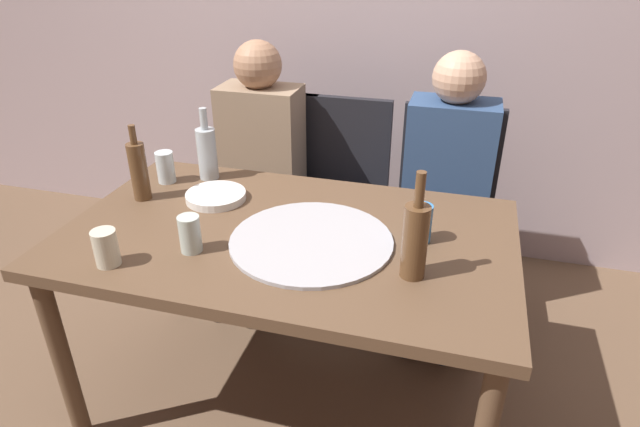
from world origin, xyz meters
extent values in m
plane|color=brown|center=(0.00, 0.00, 0.00)|extent=(8.00, 8.00, 0.00)
cube|color=brown|center=(0.00, 0.00, 0.70)|extent=(1.43, 0.86, 0.04)
cylinder|color=brown|center=(-0.66, -0.37, 0.34)|extent=(0.06, 0.06, 0.68)
cylinder|color=brown|center=(-0.66, 0.37, 0.34)|extent=(0.06, 0.06, 0.68)
cylinder|color=brown|center=(0.66, 0.37, 0.34)|extent=(0.06, 0.06, 0.68)
cylinder|color=#ADADB2|center=(0.09, -0.04, 0.73)|extent=(0.51, 0.51, 0.01)
cylinder|color=#B2BCC1|center=(-0.43, 0.32, 0.82)|extent=(0.07, 0.07, 0.20)
cylinder|color=#B2BCC1|center=(-0.43, 0.32, 0.96)|extent=(0.03, 0.03, 0.08)
cylinder|color=brown|center=(-0.58, 0.09, 0.83)|extent=(0.06, 0.06, 0.21)
cylinder|color=brown|center=(-0.58, 0.09, 0.96)|extent=(0.02, 0.02, 0.07)
cylinder|color=brown|center=(0.41, -0.14, 0.83)|extent=(0.07, 0.07, 0.22)
cylinder|color=brown|center=(0.41, -0.14, 0.99)|extent=(0.03, 0.03, 0.10)
cylinder|color=beige|center=(-0.44, -0.32, 0.78)|extent=(0.07, 0.07, 0.11)
cylinder|color=#B7C6BC|center=(-0.24, -0.19, 0.78)|extent=(0.07, 0.07, 0.11)
cylinder|color=silver|center=(-0.57, 0.24, 0.78)|extent=(0.07, 0.07, 0.12)
cylinder|color=#337AC1|center=(0.41, 0.06, 0.78)|extent=(0.07, 0.07, 0.12)
cylinder|color=white|center=(-0.32, 0.15, 0.74)|extent=(0.21, 0.21, 0.03)
cube|color=black|center=(-0.38, 0.75, 0.45)|extent=(0.44, 0.44, 0.05)
cube|color=black|center=(-0.38, 0.95, 0.68)|extent=(0.44, 0.04, 0.45)
cylinder|color=black|center=(-0.19, 0.56, 0.21)|extent=(0.04, 0.04, 0.42)
cylinder|color=black|center=(-0.57, 0.56, 0.21)|extent=(0.04, 0.04, 0.42)
cylinder|color=black|center=(-0.19, 0.94, 0.21)|extent=(0.04, 0.04, 0.42)
cylinder|color=black|center=(-0.57, 0.94, 0.21)|extent=(0.04, 0.04, 0.42)
cube|color=black|center=(-0.03, 0.75, 0.45)|extent=(0.44, 0.44, 0.05)
cube|color=black|center=(-0.03, 0.95, 0.68)|extent=(0.44, 0.04, 0.45)
cylinder|color=black|center=(0.16, 0.56, 0.21)|extent=(0.04, 0.04, 0.42)
cylinder|color=black|center=(-0.22, 0.56, 0.21)|extent=(0.04, 0.04, 0.42)
cylinder|color=black|center=(0.16, 0.94, 0.21)|extent=(0.04, 0.04, 0.42)
cylinder|color=black|center=(-0.22, 0.94, 0.21)|extent=(0.04, 0.04, 0.42)
cube|color=black|center=(0.46, 0.75, 0.45)|extent=(0.44, 0.44, 0.05)
cube|color=black|center=(0.46, 0.95, 0.68)|extent=(0.44, 0.04, 0.45)
cylinder|color=black|center=(0.65, 0.56, 0.21)|extent=(0.04, 0.04, 0.42)
cylinder|color=black|center=(0.27, 0.56, 0.21)|extent=(0.04, 0.04, 0.42)
cylinder|color=black|center=(0.65, 0.94, 0.21)|extent=(0.04, 0.04, 0.42)
cylinder|color=black|center=(0.27, 0.94, 0.21)|extent=(0.04, 0.04, 0.42)
cube|color=#937A60|center=(-0.38, 0.77, 0.71)|extent=(0.36, 0.22, 0.52)
sphere|color=#A87A5B|center=(-0.38, 0.77, 1.06)|extent=(0.21, 0.21, 0.21)
cylinder|color=#3B3026|center=(-0.30, 0.57, 0.45)|extent=(0.12, 0.40, 0.12)
cylinder|color=#3B3026|center=(-0.46, 0.57, 0.45)|extent=(0.12, 0.40, 0.12)
cylinder|color=#3B3026|center=(-0.30, 0.37, 0.23)|extent=(0.11, 0.11, 0.45)
cylinder|color=#3B3026|center=(-0.46, 0.37, 0.23)|extent=(0.11, 0.11, 0.45)
cube|color=navy|center=(0.46, 0.77, 0.71)|extent=(0.36, 0.22, 0.52)
sphere|color=tan|center=(0.46, 0.77, 1.06)|extent=(0.21, 0.21, 0.21)
cylinder|color=black|center=(0.54, 0.57, 0.45)|extent=(0.12, 0.40, 0.12)
cylinder|color=black|center=(0.38, 0.57, 0.45)|extent=(0.12, 0.40, 0.12)
cylinder|color=black|center=(0.54, 0.37, 0.23)|extent=(0.11, 0.11, 0.45)
cylinder|color=black|center=(0.38, 0.37, 0.23)|extent=(0.11, 0.11, 0.45)
camera|label=1|loc=(0.50, -1.40, 1.58)|focal=30.09mm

